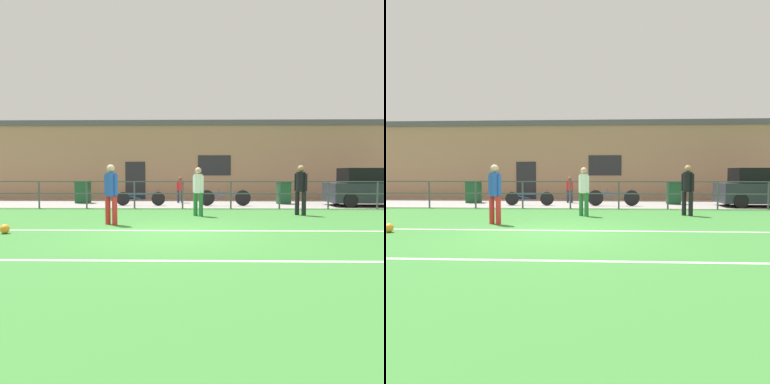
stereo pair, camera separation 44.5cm
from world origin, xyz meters
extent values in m
cube|color=#387A33|center=(0.00, 0.00, -0.02)|extent=(60.00, 44.00, 0.04)
cube|color=white|center=(0.00, 0.38, 0.00)|extent=(36.00, 0.11, 0.00)
cube|color=white|center=(0.00, -2.80, 0.00)|extent=(36.00, 0.11, 0.00)
cube|color=gray|center=(0.00, 8.50, 0.01)|extent=(48.00, 5.00, 0.02)
cylinder|color=#474C51|center=(-6.00, 6.00, 0.57)|extent=(0.07, 0.07, 1.15)
cylinder|color=#474C51|center=(-4.00, 6.00, 0.57)|extent=(0.07, 0.07, 1.15)
cylinder|color=#474C51|center=(-2.00, 6.00, 0.57)|extent=(0.07, 0.07, 1.15)
cylinder|color=#474C51|center=(0.00, 6.00, 0.57)|extent=(0.07, 0.07, 1.15)
cylinder|color=#474C51|center=(2.00, 6.00, 0.57)|extent=(0.07, 0.07, 1.15)
cylinder|color=#474C51|center=(4.00, 6.00, 0.57)|extent=(0.07, 0.07, 1.15)
cylinder|color=#474C51|center=(6.00, 6.00, 0.57)|extent=(0.07, 0.07, 1.15)
cylinder|color=#474C51|center=(8.00, 6.00, 0.57)|extent=(0.07, 0.07, 1.15)
cube|color=#474C51|center=(0.00, 6.00, 1.13)|extent=(36.00, 0.04, 0.04)
cube|color=#474C51|center=(0.00, 6.00, 0.63)|extent=(36.00, 0.04, 0.04)
cube|color=#A37A5B|center=(0.00, 12.20, 2.04)|extent=(28.00, 2.40, 4.09)
cube|color=#232328|center=(-2.85, 10.98, 1.05)|extent=(1.10, 0.04, 2.10)
cube|color=#232328|center=(1.53, 10.98, 1.90)|extent=(1.80, 0.04, 1.10)
cube|color=#4C4C51|center=(0.00, 12.20, 4.24)|extent=(28.00, 2.56, 0.30)
cylinder|color=black|center=(4.15, 3.90, 0.42)|extent=(0.15, 0.15, 0.83)
cylinder|color=black|center=(4.34, 3.71, 0.42)|extent=(0.15, 0.15, 0.83)
cylinder|color=black|center=(4.25, 3.81, 1.18)|extent=(0.31, 0.31, 0.69)
sphere|color=#A37556|center=(4.25, 3.81, 1.64)|extent=(0.24, 0.24, 0.24)
cylinder|color=black|center=(4.11, 3.94, 1.16)|extent=(0.11, 0.11, 0.62)
cylinder|color=black|center=(4.38, 3.67, 1.16)|extent=(0.11, 0.11, 0.62)
cylinder|color=#237038|center=(0.56, 3.59, 0.40)|extent=(0.15, 0.15, 0.80)
cylinder|color=#237038|center=(0.75, 3.43, 0.40)|extent=(0.15, 0.15, 0.80)
cylinder|color=white|center=(0.66, 3.51, 1.13)|extent=(0.29, 0.29, 0.66)
sphere|color=tan|center=(0.66, 3.51, 1.57)|extent=(0.23, 0.23, 0.23)
cylinder|color=white|center=(0.52, 3.63, 1.11)|extent=(0.10, 0.10, 0.59)
cylinder|color=white|center=(0.79, 3.39, 1.11)|extent=(0.10, 0.10, 0.59)
cylinder|color=red|center=(-1.73, 1.36, 0.41)|extent=(0.15, 0.15, 0.82)
cylinder|color=red|center=(-1.95, 1.48, 0.41)|extent=(0.15, 0.15, 0.82)
cylinder|color=blue|center=(-1.84, 1.42, 1.16)|extent=(0.30, 0.30, 0.68)
sphere|color=tan|center=(-1.84, 1.42, 1.61)|extent=(0.23, 0.23, 0.23)
cylinder|color=blue|center=(-1.68, 1.33, 1.14)|extent=(0.11, 0.11, 0.61)
cylinder|color=blue|center=(-2.00, 1.51, 1.14)|extent=(0.11, 0.11, 0.61)
sphere|color=orange|center=(-4.09, -0.14, 0.11)|extent=(0.23, 0.23, 0.23)
cylinder|color=#232D4C|center=(-0.15, 8.78, 0.32)|extent=(0.11, 0.11, 0.61)
cylinder|color=#232D4C|center=(-0.34, 8.74, 0.32)|extent=(0.11, 0.11, 0.61)
cylinder|color=red|center=(-0.24, 8.76, 0.88)|extent=(0.23, 0.23, 0.50)
sphere|color=brown|center=(-0.24, 8.76, 1.22)|extent=(0.17, 0.17, 0.17)
cylinder|color=red|center=(-0.11, 8.79, 0.87)|extent=(0.08, 0.08, 0.45)
cylinder|color=red|center=(-0.38, 8.73, 0.87)|extent=(0.08, 0.08, 0.45)
cube|color=#282D38|center=(8.47, 7.28, 0.62)|extent=(4.02, 1.67, 0.86)
cube|color=black|center=(8.27, 7.28, 1.37)|extent=(2.41, 1.41, 0.66)
cylinder|color=black|center=(7.11, 6.48, 0.32)|extent=(0.60, 0.18, 0.60)
cylinder|color=black|center=(7.11, 8.09, 0.32)|extent=(0.60, 0.18, 0.60)
cylinder|color=black|center=(-2.74, 7.20, 0.33)|extent=(0.61, 0.04, 0.61)
cylinder|color=black|center=(-1.15, 7.20, 0.33)|extent=(0.61, 0.04, 0.61)
cube|color=#234C99|center=(-1.94, 7.20, 0.52)|extent=(1.24, 0.04, 0.04)
cube|color=#234C99|center=(-2.34, 7.20, 0.43)|extent=(0.78, 0.03, 0.22)
cylinder|color=#234C99|center=(-2.22, 7.20, 0.62)|extent=(0.03, 0.03, 0.20)
cylinder|color=#234C99|center=(-1.15, 7.20, 0.59)|extent=(0.03, 0.03, 0.28)
cylinder|color=black|center=(1.04, 7.20, 0.37)|extent=(0.70, 0.04, 0.70)
cylinder|color=black|center=(2.64, 7.20, 0.37)|extent=(0.70, 0.04, 0.70)
cube|color=#234C99|center=(1.84, 7.20, 0.60)|extent=(1.25, 0.04, 0.04)
cube|color=#234C99|center=(1.44, 7.20, 0.48)|extent=(0.78, 0.03, 0.25)
cylinder|color=#234C99|center=(1.56, 7.20, 0.70)|extent=(0.03, 0.03, 0.20)
cylinder|color=#234C99|center=(2.64, 7.20, 0.67)|extent=(0.03, 0.03, 0.28)
cube|color=#194C28|center=(4.70, 8.27, 0.51)|extent=(0.60, 0.50, 0.99)
cube|color=#143D20|center=(4.70, 8.27, 1.05)|extent=(0.64, 0.54, 0.08)
cube|color=#194C28|center=(-4.98, 8.54, 0.52)|extent=(0.64, 0.54, 1.00)
cube|color=#143D20|center=(-4.98, 8.54, 1.06)|extent=(0.68, 0.58, 0.08)
camera|label=1|loc=(0.69, -8.78, 1.49)|focal=33.52mm
camera|label=2|loc=(1.13, -8.77, 1.49)|focal=33.52mm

